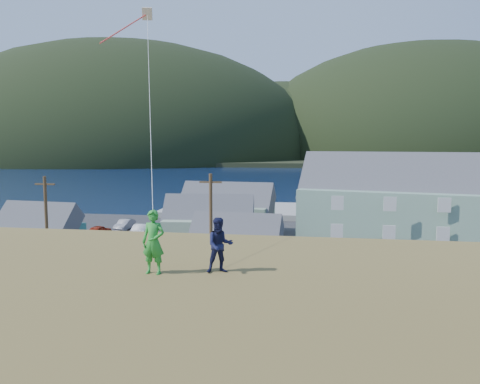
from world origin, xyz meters
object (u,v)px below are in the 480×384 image
(wharf, at_px, (250,210))
(shed_white, at_px, (235,246))
(shed_palegreen_near, at_px, (209,224))
(kite_flyer_navy, at_px, (220,245))
(shed_palegreen_far, at_px, (227,210))
(lodge, at_px, (462,203))
(kite_flyer_green, at_px, (153,242))
(shed_teal, at_px, (36,231))

(wharf, distance_m, shed_white, 33.36)
(shed_palegreen_near, height_order, kite_flyer_navy, kite_flyer_navy)
(shed_white, distance_m, kite_flyer_navy, 25.75)
(shed_white, bearing_deg, shed_palegreen_far, 107.80)
(lodge, bearing_deg, kite_flyer_navy, -102.93)
(shed_white, distance_m, kite_flyer_green, 25.96)
(shed_palegreen_far, bearing_deg, kite_flyer_green, -76.41)
(wharf, bearing_deg, shed_white, -84.32)
(shed_white, height_order, kite_flyer_green, kite_flyer_green)
(shed_teal, xyz_separation_m, kite_flyer_green, (21.97, -28.52, 5.77))
(shed_palegreen_near, distance_m, kite_flyer_navy, 34.85)
(wharf, height_order, shed_palegreen_far, shed_palegreen_far)
(shed_teal, height_order, shed_palegreen_far, shed_palegreen_far)
(shed_palegreen_near, xyz_separation_m, shed_white, (4.23, -8.64, -0.20))
(wharf, bearing_deg, shed_teal, -119.25)
(shed_teal, bearing_deg, lodge, 20.53)
(kite_flyer_green, height_order, kite_flyer_navy, kite_flyer_green)
(wharf, relative_size, kite_flyer_green, 14.49)
(shed_palegreen_far, distance_m, kite_flyer_green, 42.80)
(lodge, xyz_separation_m, shed_white, (-21.68, -13.97, -2.23))
(kite_flyer_green, bearing_deg, shed_palegreen_near, 105.64)
(wharf, height_order, kite_flyer_green, kite_flyer_green)
(shed_teal, bearing_deg, shed_palegreen_far, 46.21)
(shed_teal, relative_size, shed_palegreen_near, 0.87)
(lodge, relative_size, kite_flyer_navy, 22.29)
(kite_flyer_green, bearing_deg, wharf, 100.43)
(shed_teal, relative_size, shed_white, 1.06)
(shed_teal, distance_m, kite_flyer_green, 36.46)
(shed_white, xyz_separation_m, kite_flyer_navy, (3.75, -24.83, 5.66))
(wharf, height_order, shed_white, shed_white)
(shed_teal, relative_size, kite_flyer_green, 4.68)
(kite_flyer_navy, bearing_deg, shed_palegreen_far, 80.40)
(wharf, xyz_separation_m, kite_flyer_green, (5.25, -58.38, 7.65))
(lodge, bearing_deg, shed_white, -135.34)
(wharf, distance_m, kite_flyer_navy, 58.89)
(shed_palegreen_near, height_order, shed_palegreen_far, shed_palegreen_far)
(shed_palegreen_near, bearing_deg, shed_teal, -166.55)
(shed_palegreen_near, relative_size, shed_palegreen_far, 0.83)
(wharf, height_order, kite_flyer_navy, kite_flyer_navy)
(shed_teal, bearing_deg, wharf, 66.91)
(shed_palegreen_near, bearing_deg, lodge, 6.30)
(shed_white, bearing_deg, shed_teal, 175.48)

